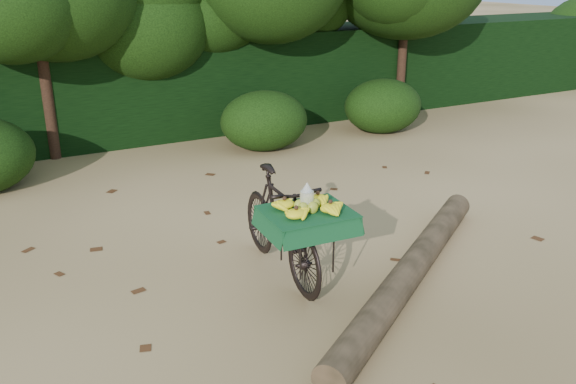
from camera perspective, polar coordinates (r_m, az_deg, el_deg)
ground at (r=6.44m, az=2.55°, el=-7.22°), size 80.00×80.00×0.00m
vendor_bicycle at (r=6.11m, az=-0.65°, el=-3.01°), size 0.82×1.86×1.10m
fallen_log at (r=6.24m, az=11.41°, el=-7.14°), size 3.45×2.46×0.29m
hedge_backdrop at (r=11.77m, az=-13.31°, el=9.63°), size 26.00×1.80×1.80m
tree_row at (r=10.70m, az=-16.07°, el=14.33°), size 14.50×2.00×4.00m
bush_clumps at (r=10.14m, az=-7.35°, el=5.74°), size 8.80×1.70×0.90m
leaf_litter at (r=6.95m, az=-0.17°, el=-5.00°), size 7.00×7.30×0.01m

